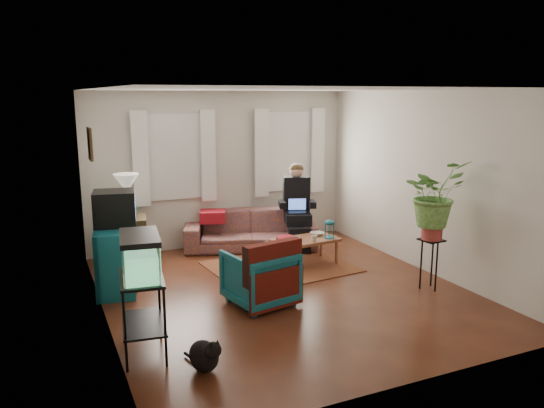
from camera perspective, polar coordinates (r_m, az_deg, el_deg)
name	(u,v)px	position (r m, az deg, el deg)	size (l,w,h in m)	color
floor	(284,291)	(7.06, 1.35, -9.39)	(4.50, 5.00, 0.01)	#4F2B14
ceiling	(285,89)	(6.58, 1.46, 12.23)	(4.50, 5.00, 0.01)	white
wall_back	(221,169)	(8.99, -5.49, 3.74)	(4.50, 0.01, 2.60)	silver
wall_front	(413,245)	(4.63, 14.89, -4.24)	(4.50, 0.01, 2.60)	silver
wall_left	(99,210)	(6.09, -18.06, -0.62)	(0.01, 5.00, 2.60)	silver
wall_right	(426,183)	(7.92, 16.27, 2.23)	(0.01, 5.00, 2.60)	silver
window_left	(174,157)	(8.72, -10.49, 5.00)	(1.08, 0.04, 1.38)	white
window_right	(288,151)	(9.41, 1.77, 5.67)	(1.08, 0.04, 1.38)	white
curtains_left	(175,157)	(8.64, -10.36, 4.95)	(1.36, 0.06, 1.50)	white
curtains_right	(290,152)	(9.34, 1.99, 5.63)	(1.36, 0.06, 1.50)	white
picture_frame	(91,144)	(6.84, -18.92, 6.14)	(0.04, 0.32, 0.40)	#3D2616
area_rug	(280,267)	(8.00, 0.91, -6.75)	(2.00, 1.60, 0.01)	brown
sofa	(250,224)	(8.86, -2.33, -2.12)	(2.16, 0.85, 0.85)	brown
seated_person	(297,210)	(8.87, 2.69, -0.64)	(0.54, 0.67, 1.29)	black
side_table	(130,241)	(8.29, -15.06, -3.90)	(0.50, 0.50, 0.73)	#3F2B17
table_lamp	(127,197)	(8.14, -15.31, 0.73)	(0.38, 0.38, 0.67)	white
dresser	(116,259)	(7.28, -16.45, -5.66)	(0.48, 0.95, 0.86)	#125B71
crt_tv	(115,208)	(7.20, -16.57, -0.43)	(0.52, 0.48, 0.46)	black
aquarium_stand	(143,315)	(5.48, -13.66, -11.58)	(0.41, 0.73, 0.81)	black
aquarium	(140,255)	(5.27, -13.98, -5.36)	(0.36, 0.66, 0.43)	#7FD899
black_cat	(204,353)	(5.18, -7.36, -15.60)	(0.27, 0.41, 0.35)	black
armchair	(260,274)	(6.55, -1.31, -7.56)	(0.74, 0.69, 0.76)	#115B66
serape_throw	(274,268)	(6.27, 0.19, -6.92)	(0.76, 0.18, 0.63)	#9E0A0A
coffee_table	(306,252)	(8.07, 3.63, -5.14)	(0.98, 0.53, 0.41)	brown
cup_a	(297,239)	(7.82, 2.66, -3.82)	(0.11, 0.11, 0.09)	white
cup_b	(314,238)	(7.90, 4.57, -3.69)	(0.09, 0.09, 0.08)	beige
bowl	(317,234)	(8.23, 4.86, -3.20)	(0.19, 0.19, 0.05)	white
snack_tray	(286,238)	(7.98, 1.53, -3.68)	(0.30, 0.30, 0.04)	#B21414
birdcage	(329,229)	(8.06, 6.19, -2.67)	(0.16, 0.16, 0.28)	#115B6B
plant_stand	(430,264)	(7.34, 16.61, -6.22)	(0.29, 0.29, 0.68)	black
potted_plant	(434,204)	(7.14, 16.99, 0.01)	(0.78, 0.67, 0.87)	#599947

